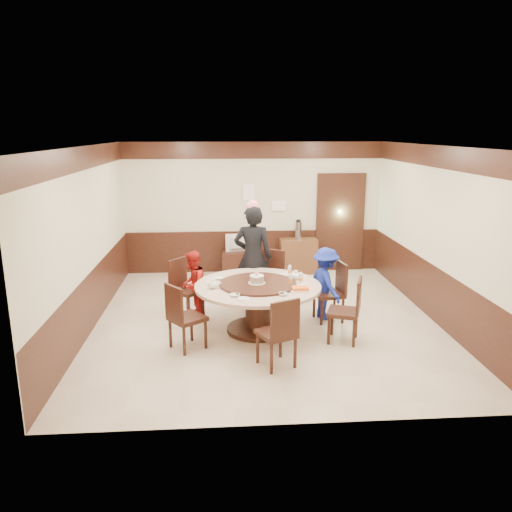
{
  "coord_description": "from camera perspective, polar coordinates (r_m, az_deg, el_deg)",
  "views": [
    {
      "loc": [
        -0.71,
        -7.66,
        3.03
      ],
      "look_at": [
        -0.16,
        -0.03,
        1.1
      ],
      "focal_mm": 35.0,
      "sensor_mm": 36.0,
      "label": 1
    }
  ],
  "objects": [
    {
      "name": "saucer_far",
      "position": [
        8.12,
        3.12,
        -2.13
      ],
      "size": [
        0.18,
        0.18,
        0.01
      ],
      "primitive_type": "cylinder",
      "color": "white",
      "rests_on": "banquet_table"
    },
    {
      "name": "bowl_2",
      "position": [
        7.08,
        -2.39,
        -4.49
      ],
      "size": [
        0.14,
        0.14,
        0.03
      ],
      "primitive_type": "imported",
      "color": "white",
      "rests_on": "banquet_table"
    },
    {
      "name": "room",
      "position": [
        7.95,
        1.2,
        -0.04
      ],
      "size": [
        6.0,
        6.04,
        2.84
      ],
      "color": "beige",
      "rests_on": "ground"
    },
    {
      "name": "side_cabinet",
      "position": [
        10.9,
        4.83,
        0.02
      ],
      "size": [
        0.8,
        0.4,
        0.75
      ],
      "primitive_type": "cube",
      "color": "brown",
      "rests_on": "ground"
    },
    {
      "name": "person_standing",
      "position": [
        8.61,
        -0.36,
        -0.13
      ],
      "size": [
        0.71,
        0.51,
        1.81
      ],
      "primitive_type": "imported",
      "rotation": [
        0.0,
        0.0,
        3.02
      ],
      "color": "black",
      "rests_on": "ground"
    },
    {
      "name": "chair_1",
      "position": [
        8.89,
        1.55,
        -3.68
      ],
      "size": [
        0.6,
        0.6,
        0.97
      ],
      "rotation": [
        0.0,
        0.0,
        2.65
      ],
      "color": "black",
      "rests_on": "ground"
    },
    {
      "name": "banquet_table",
      "position": [
        7.67,
        0.22,
        -4.84
      ],
      "size": [
        1.92,
        1.92,
        0.78
      ],
      "color": "black",
      "rests_on": "ground"
    },
    {
      "name": "bowl_3",
      "position": [
        7.5,
        5.4,
        -3.42
      ],
      "size": [
        0.15,
        0.15,
        0.05
      ],
      "primitive_type": "imported",
      "color": "white",
      "rests_on": "banquet_table"
    },
    {
      "name": "thermos",
      "position": [
        10.77,
        4.85,
        2.94
      ],
      "size": [
        0.15,
        0.15,
        0.38
      ],
      "primitive_type": "cylinder",
      "color": "silver",
      "rests_on": "side_cabinet"
    },
    {
      "name": "chair_5",
      "position": [
        7.49,
        10.09,
        -7.4
      ],
      "size": [
        0.57,
        0.57,
        0.97
      ],
      "rotation": [
        0.0,
        0.0,
        7.5
      ],
      "color": "black",
      "rests_on": "ground"
    },
    {
      "name": "chair_0",
      "position": [
        8.26,
        8.43,
        -5.26
      ],
      "size": [
        0.51,
        0.5,
        0.97
      ],
      "rotation": [
        0.0,
        0.0,
        1.73
      ],
      "color": "black",
      "rests_on": "ground"
    },
    {
      "name": "chair_2",
      "position": [
        8.42,
        -7.91,
        -4.86
      ],
      "size": [
        0.62,
        0.62,
        0.97
      ],
      "rotation": [
        0.0,
        0.0,
        4.04
      ],
      "color": "black",
      "rests_on": "ground"
    },
    {
      "name": "bottle_1",
      "position": [
        7.66,
        5.15,
        -2.58
      ],
      "size": [
        0.06,
        0.06,
        0.16
      ],
      "primitive_type": "cylinder",
      "color": "silver",
      "rests_on": "banquet_table"
    },
    {
      "name": "person_red",
      "position": [
        8.27,
        -7.24,
        -3.28
      ],
      "size": [
        0.54,
        0.63,
        1.13
      ],
      "primitive_type": "imported",
      "rotation": [
        0.0,
        0.0,
        4.48
      ],
      "color": "#AE1B17",
      "rests_on": "ground"
    },
    {
      "name": "bottle_0",
      "position": [
        7.58,
        3.98,
        -2.74
      ],
      "size": [
        0.06,
        0.06,
        0.16
      ],
      "primitive_type": "cylinder",
      "color": "silver",
      "rests_on": "banquet_table"
    },
    {
      "name": "chair_4",
      "position": [
        6.64,
        2.43,
        -10.08
      ],
      "size": [
        0.58,
        0.59,
        0.97
      ],
      "rotation": [
        0.0,
        0.0,
        6.72
      ],
      "color": "black",
      "rests_on": "ground"
    },
    {
      "name": "notice_left",
      "position": [
        10.71,
        -0.83,
        7.31
      ],
      "size": [
        0.25,
        0.0,
        0.35
      ],
      "primitive_type": "cube",
      "color": "white",
      "rests_on": "room"
    },
    {
      "name": "chair_3",
      "position": [
        7.21,
        -7.96,
        -8.18
      ],
      "size": [
        0.62,
        0.62,
        0.97
      ],
      "rotation": [
        0.0,
        0.0,
        5.35
      ],
      "color": "black",
      "rests_on": "ground"
    },
    {
      "name": "television",
      "position": [
        10.68,
        -1.67,
        1.52
      ],
      "size": [
        0.67,
        0.19,
        0.38
      ],
      "primitive_type": "imported",
      "rotation": [
        0.0,
        0.0,
        3.31
      ],
      "color": "gray",
      "rests_on": "tv_stand"
    },
    {
      "name": "bowl_1",
      "position": [
        7.12,
        3.08,
        -4.36
      ],
      "size": [
        0.13,
        0.13,
        0.04
      ],
      "primitive_type": "imported",
      "color": "white",
      "rests_on": "banquet_table"
    },
    {
      "name": "bowl_0",
      "position": [
        7.88,
        -4.21,
        -2.55
      ],
      "size": [
        0.15,
        0.15,
        0.04
      ],
      "primitive_type": "imported",
      "color": "white",
      "rests_on": "banquet_table"
    },
    {
      "name": "notice_right",
      "position": [
        10.8,
        2.64,
        5.75
      ],
      "size": [
        0.3,
        0.0,
        0.22
      ],
      "primitive_type": "cube",
      "color": "white",
      "rests_on": "room"
    },
    {
      "name": "tv_stand",
      "position": [
        10.78,
        -1.65,
        -0.77
      ],
      "size": [
        0.85,
        0.45,
        0.5
      ],
      "primitive_type": "cube",
      "color": "black",
      "rests_on": "ground"
    },
    {
      "name": "bottle_2",
      "position": [
        8.06,
        3.87,
        -1.71
      ],
      "size": [
        0.06,
        0.06,
        0.16
      ],
      "primitive_type": "cylinder",
      "color": "silver",
      "rests_on": "banquet_table"
    },
    {
      "name": "teapot_left",
      "position": [
        7.43,
        -4.91,
        -3.28
      ],
      "size": [
        0.17,
        0.15,
        0.13
      ],
      "primitive_type": "ellipsoid",
      "color": "white",
      "rests_on": "banquet_table"
    },
    {
      "name": "teapot_right",
      "position": [
        7.87,
        4.57,
        -2.28
      ],
      "size": [
        0.17,
        0.15,
        0.13
      ],
      "primitive_type": "ellipsoid",
      "color": "white",
      "rests_on": "banquet_table"
    },
    {
      "name": "birthday_cake",
      "position": [
        7.55,
        0.09,
        -2.67
      ],
      "size": [
        0.26,
        0.26,
        0.18
      ],
      "color": "white",
      "rests_on": "banquet_table"
    },
    {
      "name": "bowl_4",
      "position": [
        7.64,
        -5.13,
        -3.13
      ],
      "size": [
        0.14,
        0.14,
        0.03
      ],
      "primitive_type": "imported",
      "color": "white",
      "rests_on": "banquet_table"
    },
    {
      "name": "shrimp_platter",
      "position": [
        7.33,
        5.08,
        -3.79
      ],
      "size": [
        0.3,
        0.2,
        0.06
      ],
      "color": "white",
      "rests_on": "banquet_table"
    },
    {
      "name": "saucer_near",
      "position": [
        6.97,
        -1.44,
        -4.9
      ],
      "size": [
        0.18,
        0.18,
        0.01
      ],
      "primitive_type": "cylinder",
      "color": "white",
      "rests_on": "banquet_table"
    },
    {
      "name": "person_blue",
      "position": [
        8.23,
        7.96,
        -3.15
      ],
      "size": [
        0.66,
        0.87,
        1.2
      ],
      "primitive_type": "imported",
      "rotation": [
        0.0,
        0.0,
        1.88
      ],
      "color": "#172898",
      "rests_on": "ground"
    }
  ]
}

